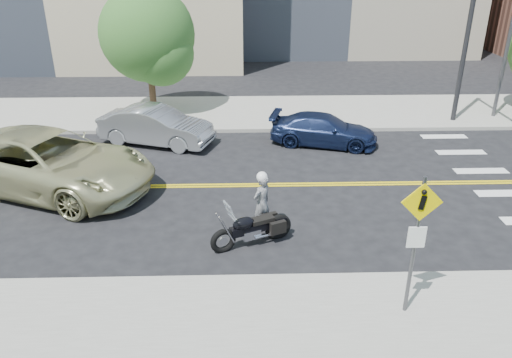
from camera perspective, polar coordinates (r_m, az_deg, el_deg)
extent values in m
plane|color=black|center=(15.94, -4.78, -0.76)|extent=(120.00, 120.00, 0.00)
cube|color=#9E9B91|center=(22.90, -3.88, 7.56)|extent=(60.00, 5.00, 0.15)
cylinder|color=black|center=(22.51, 22.99, 14.78)|extent=(0.20, 0.20, 7.00)
cylinder|color=#4C4C51|center=(10.14, 17.63, -7.47)|extent=(0.08, 0.08, 3.00)
cube|color=#F9D800|center=(9.64, 18.45, -2.53)|extent=(0.78, 0.03, 0.78)
cube|color=white|center=(9.99, 17.87, -6.35)|extent=(0.35, 0.03, 0.45)
imported|color=silver|center=(13.10, 0.67, -2.77)|extent=(0.68, 0.68, 1.60)
sphere|color=white|center=(12.76, 0.69, 0.23)|extent=(0.29, 0.29, 0.29)
imported|color=#C1BF8D|center=(16.53, -22.63, 1.77)|extent=(7.30, 5.33, 1.85)
imported|color=#999CA0|center=(19.47, -11.36, 5.95)|extent=(4.60, 2.84, 1.43)
imported|color=#18244A|center=(19.26, 7.74, 5.60)|extent=(4.33, 2.62, 1.17)
cylinder|color=#382619|center=(22.93, -12.03, 12.76)|extent=(0.29, 0.29, 4.53)
sphere|color=#2B5D1D|center=(22.71, -12.32, 15.88)|extent=(4.07, 4.07, 4.07)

